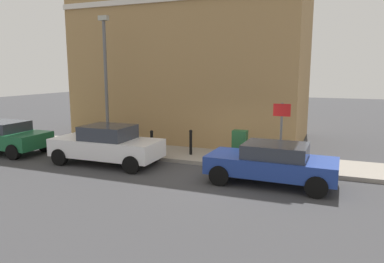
% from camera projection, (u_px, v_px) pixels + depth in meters
% --- Properties ---
extents(ground, '(80.00, 80.00, 0.00)m').
position_uv_depth(ground, '(225.00, 175.00, 12.28)').
color(ground, '#38383A').
extents(sidewalk, '(2.32, 30.00, 0.15)m').
position_uv_depth(sidewalk, '(112.00, 148.00, 16.34)').
color(sidewalk, gray).
rests_on(sidewalk, ground).
extents(corner_building, '(6.65, 11.26, 9.63)m').
position_uv_depth(corner_building, '(195.00, 47.00, 18.73)').
color(corner_building, '#9E7A4C').
rests_on(corner_building, ground).
extents(car_blue, '(1.88, 4.02, 1.31)m').
position_uv_depth(car_blue, '(272.00, 163.00, 11.22)').
color(car_blue, navy).
rests_on(car_blue, ground).
extents(car_white, '(1.90, 4.25, 1.51)m').
position_uv_depth(car_white, '(107.00, 145.00, 13.64)').
color(car_white, silver).
rests_on(car_white, ground).
extents(car_green, '(1.96, 4.08, 1.38)m').
position_uv_depth(car_green, '(3.00, 136.00, 15.59)').
color(car_green, '#195933').
rests_on(car_green, ground).
extents(utility_cabinet, '(0.46, 0.61, 1.15)m').
position_uv_depth(utility_cabinet, '(240.00, 146.00, 13.75)').
color(utility_cabinet, '#1E4C28').
rests_on(utility_cabinet, sidewalk).
extents(bollard_near_cabinet, '(0.14, 0.14, 1.04)m').
position_uv_depth(bollard_near_cabinet, '(191.00, 141.00, 14.60)').
color(bollard_near_cabinet, black).
rests_on(bollard_near_cabinet, sidewalk).
extents(bollard_far_kerb, '(0.14, 0.14, 1.04)m').
position_uv_depth(bollard_far_kerb, '(152.00, 142.00, 14.46)').
color(bollard_far_kerb, black).
rests_on(bollard_far_kerb, sidewalk).
extents(street_sign, '(0.08, 0.60, 2.30)m').
position_uv_depth(street_sign, '(281.00, 125.00, 12.54)').
color(street_sign, '#59595B').
rests_on(street_sign, sidewalk).
extents(lamppost, '(0.20, 0.44, 5.72)m').
position_uv_depth(lamppost, '(106.00, 77.00, 15.54)').
color(lamppost, '#59595B').
rests_on(lamppost, sidewalk).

